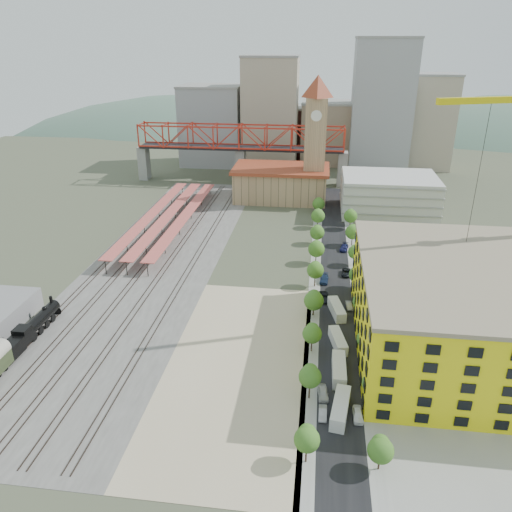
# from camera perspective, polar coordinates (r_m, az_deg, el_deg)

# --- Properties ---
(ground) EXTENTS (400.00, 400.00, 0.00)m
(ground) POSITION_cam_1_polar(r_m,az_deg,el_deg) (128.75, 1.96, -4.21)
(ground) COLOR #474C38
(ground) RESTS_ON ground
(ballast_strip) EXTENTS (36.00, 165.00, 0.06)m
(ballast_strip) POSITION_cam_1_polar(r_m,az_deg,el_deg) (151.29, -11.07, -0.23)
(ballast_strip) COLOR #605E59
(ballast_strip) RESTS_ON ground
(dirt_lot) EXTENTS (28.00, 67.00, 0.06)m
(dirt_lot) POSITION_cam_1_polar(r_m,az_deg,el_deg) (102.58, -2.08, -12.24)
(dirt_lot) COLOR tan
(dirt_lot) RESTS_ON ground
(street_asphalt) EXTENTS (12.00, 170.00, 0.06)m
(street_asphalt) POSITION_cam_1_polar(r_m,az_deg,el_deg) (141.86, 9.01, -1.73)
(street_asphalt) COLOR black
(street_asphalt) RESTS_ON ground
(sidewalk_west) EXTENTS (3.00, 170.00, 0.04)m
(sidewalk_west) POSITION_cam_1_polar(r_m,az_deg,el_deg) (141.75, 6.79, -1.62)
(sidewalk_west) COLOR gray
(sidewalk_west) RESTS_ON ground
(sidewalk_east) EXTENTS (3.00, 170.00, 0.04)m
(sidewalk_east) POSITION_cam_1_polar(r_m,az_deg,el_deg) (142.19, 11.22, -1.85)
(sidewalk_east) COLOR gray
(sidewalk_east) RESTS_ON ground
(construction_pad) EXTENTS (50.00, 90.00, 0.06)m
(construction_pad) POSITION_cam_1_polar(r_m,az_deg,el_deg) (116.33, 23.89, -9.76)
(construction_pad) COLOR gray
(construction_pad) RESTS_ON ground
(rail_tracks) EXTENTS (26.56, 160.00, 0.18)m
(rail_tracks) POSITION_cam_1_polar(r_m,az_deg,el_deg) (151.80, -11.72, -0.15)
(rail_tracks) COLOR #382B23
(rail_tracks) RESTS_ON ground
(platform_canopies) EXTENTS (16.00, 80.00, 4.12)m
(platform_canopies) POSITION_cam_1_polar(r_m,az_deg,el_deg) (175.70, -10.01, 4.64)
(platform_canopies) COLOR #C94E4D
(platform_canopies) RESTS_ON ground
(station_hall) EXTENTS (38.00, 24.00, 13.10)m
(station_hall) POSITION_cam_1_polar(r_m,az_deg,el_deg) (203.14, 2.86, 8.36)
(station_hall) COLOR tan
(station_hall) RESTS_ON ground
(clock_tower) EXTENTS (12.00, 12.00, 52.00)m
(clock_tower) POSITION_cam_1_polar(r_m,az_deg,el_deg) (195.92, 6.86, 14.25)
(clock_tower) COLOR tan
(clock_tower) RESTS_ON ground
(parking_garage) EXTENTS (34.00, 26.00, 14.00)m
(parking_garage) POSITION_cam_1_polar(r_m,az_deg,el_deg) (192.63, 14.89, 6.84)
(parking_garage) COLOR silver
(parking_garage) RESTS_ON ground
(truss_bridge) EXTENTS (94.00, 9.60, 25.60)m
(truss_bridge) POSITION_cam_1_polar(r_m,az_deg,el_deg) (225.03, -1.78, 13.07)
(truss_bridge) COLOR gray
(truss_bridge) RESTS_ON ground
(construction_building) EXTENTS (44.60, 50.60, 18.80)m
(construction_building) POSITION_cam_1_polar(r_m,az_deg,el_deg) (110.88, 23.20, -5.68)
(construction_building) COLOR yellow
(construction_building) RESTS_ON ground
(street_trees) EXTENTS (15.40, 124.40, 8.00)m
(street_trees) POSITION_cam_1_polar(r_m,az_deg,el_deg) (132.89, 9.07, -3.58)
(street_trees) COLOR #295E1C
(street_trees) RESTS_ON ground
(skyline) EXTENTS (133.00, 46.00, 60.00)m
(skyline) POSITION_cam_1_polar(r_m,az_deg,el_deg) (258.41, 6.95, 15.18)
(skyline) COLOR #9EA0A3
(skyline) RESTS_ON ground
(distant_hills) EXTENTS (647.00, 264.00, 227.00)m
(distant_hills) POSITION_cam_1_polar(r_m,az_deg,el_deg) (400.17, 11.97, 2.69)
(distant_hills) COLOR #4C6B59
(distant_hills) RESTS_ON ground
(locomotive) EXTENTS (3.00, 23.12, 5.78)m
(locomotive) POSITION_cam_1_polar(r_m,az_deg,el_deg) (119.96, -24.19, -7.57)
(locomotive) COLOR black
(locomotive) RESTS_ON ground
(site_trailer_a) EXTENTS (3.97, 10.04, 2.67)m
(site_trailer_a) POSITION_cam_1_polar(r_m,az_deg,el_deg) (91.46, 9.62, -16.77)
(site_trailer_a) COLOR silver
(site_trailer_a) RESTS_ON ground
(site_trailer_b) EXTENTS (2.60, 9.66, 2.64)m
(site_trailer_b) POSITION_cam_1_polar(r_m,az_deg,el_deg) (100.18, 9.46, -12.69)
(site_trailer_b) COLOR silver
(site_trailer_b) RESTS_ON ground
(site_trailer_c) EXTENTS (4.08, 9.00, 2.39)m
(site_trailer_c) POSITION_cam_1_polar(r_m,az_deg,el_deg) (108.75, 9.34, -9.53)
(site_trailer_c) COLOR silver
(site_trailer_c) RESTS_ON ground
(site_trailer_d) EXTENTS (4.36, 9.43, 2.50)m
(site_trailer_d) POSITION_cam_1_polar(r_m,az_deg,el_deg) (120.15, 9.21, -6.04)
(site_trailer_d) COLOR silver
(site_trailer_d) RESTS_ON ground
(car_0) EXTENTS (2.34, 4.79, 1.57)m
(car_0) POSITION_cam_1_polar(r_m,az_deg,el_deg) (95.01, 7.66, -15.27)
(car_0) COLOR silver
(car_0) RESTS_ON ground
(car_1) EXTENTS (1.41, 3.99, 1.31)m
(car_1) POSITION_cam_1_polar(r_m,az_deg,el_deg) (91.07, 7.63, -17.39)
(car_1) COLOR #A2A1A6
(car_1) RESTS_ON ground
(car_2) EXTENTS (3.18, 5.71, 1.51)m
(car_2) POSITION_cam_1_polar(r_m,az_deg,el_deg) (126.10, 7.78, -4.69)
(car_2) COLOR black
(car_2) RESTS_ON ground
(car_3) EXTENTS (2.57, 5.48, 1.55)m
(car_3) POSITION_cam_1_polar(r_m,az_deg,el_deg) (135.16, 7.80, -2.64)
(car_3) COLOR navy
(car_3) RESTS_ON ground
(car_4) EXTENTS (1.90, 4.45, 1.50)m
(car_4) POSITION_cam_1_polar(r_m,az_deg,el_deg) (91.61, 11.57, -17.36)
(car_4) COLOR white
(car_4) RESTS_ON ground
(car_5) EXTENTS (1.82, 4.09, 1.30)m
(car_5) POSITION_cam_1_polar(r_m,az_deg,el_deg) (123.46, 10.56, -5.60)
(car_5) COLOR #A09FA5
(car_5) RESTS_ON ground
(car_6) EXTENTS (2.76, 5.26, 1.41)m
(car_6) POSITION_cam_1_polar(r_m,az_deg,el_deg) (139.95, 10.26, -1.89)
(car_6) COLOR black
(car_6) RESTS_ON ground
(car_7) EXTENTS (3.08, 5.75, 1.58)m
(car_7) POSITION_cam_1_polar(r_m,az_deg,el_deg) (156.26, 10.04, 0.95)
(car_7) COLOR navy
(car_7) RESTS_ON ground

